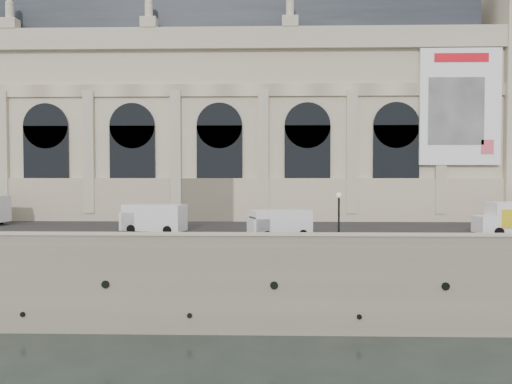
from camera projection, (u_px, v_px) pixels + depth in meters
ground at (246, 335)px, 35.36m from camera, size 260.00×260.00×0.00m
quay at (257, 234)px, 70.22m from camera, size 160.00×70.00×6.00m
street at (252, 229)px, 49.13m from camera, size 160.00×24.00×0.06m
parapet at (246, 241)px, 35.73m from camera, size 160.00×1.40×1.21m
museum at (211, 112)px, 65.65m from camera, size 69.00×18.70×29.10m
van_b at (277, 224)px, 42.76m from camera, size 5.69×3.68×2.37m
van_c at (151, 218)px, 46.51m from camera, size 6.28×3.57×2.63m
lamp_right at (339, 220)px, 37.04m from camera, size 0.42×0.42×4.09m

